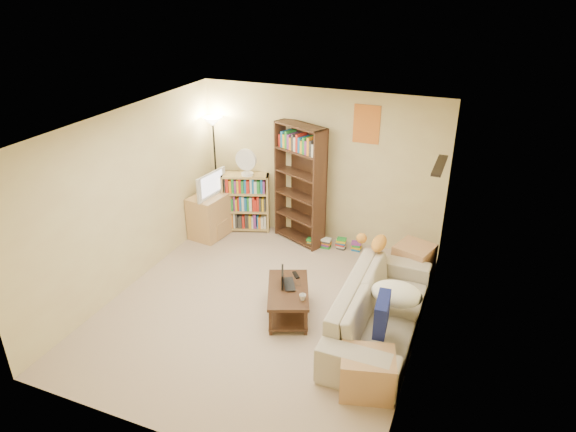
{
  "coord_description": "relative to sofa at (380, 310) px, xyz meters",
  "views": [
    {
      "loc": [
        2.44,
        -5.13,
        4.07
      ],
      "look_at": [
        0.06,
        0.74,
        1.05
      ],
      "focal_mm": 32.0,
      "sensor_mm": 36.0,
      "label": 1
    }
  ],
  "objects": [
    {
      "name": "book_stacks",
      "position": [
        -1.16,
        1.86,
        -0.26
      ],
      "size": [
        0.87,
        0.25,
        0.19
      ],
      "color": "red",
      "rests_on": "ground"
    },
    {
      "name": "end_cabinet",
      "position": [
        0.1,
        -1.02,
        -0.1
      ],
      "size": [
        0.67,
        0.6,
        0.47
      ],
      "primitive_type": "cube",
      "rotation": [
        0.0,
        0.0,
        0.26
      ],
      "color": "tan",
      "rests_on": "ground"
    },
    {
      "name": "coffee_table",
      "position": [
        -1.18,
        -0.09,
        -0.08
      ],
      "size": [
        0.82,
        1.05,
        0.41
      ],
      "rotation": [
        0.0,
        0.0,
        0.39
      ],
      "color": "#412C19",
      "rests_on": "ground"
    },
    {
      "name": "mug",
      "position": [
        -0.92,
        -0.26,
        0.11
      ],
      "size": [
        0.13,
        0.13,
        0.08
      ],
      "primitive_type": "imported",
      "rotation": [
        0.0,
        0.0,
        0.27
      ],
      "color": "silver",
      "rests_on": "coffee_table"
    },
    {
      "name": "room",
      "position": [
        -1.55,
        -0.07,
        1.28
      ],
      "size": [
        4.5,
        4.54,
        2.52
      ],
      "color": "#C2A991",
      "rests_on": "ground"
    },
    {
      "name": "cream_blanket",
      "position": [
        0.17,
        0.05,
        0.24
      ],
      "size": [
        0.62,
        0.45,
        0.27
      ],
      "primitive_type": "ellipsoid",
      "color": "white",
      "rests_on": "sofa"
    },
    {
      "name": "sofa",
      "position": [
        0.0,
        0.0,
        0.0
      ],
      "size": [
        2.33,
        0.93,
        0.68
      ],
      "primitive_type": "imported",
      "rotation": [
        0.0,
        0.0,
        1.57
      ],
      "color": "#BCB29C",
      "rests_on": "ground"
    },
    {
      "name": "short_bookshelf",
      "position": [
        -2.79,
        1.96,
        0.17
      ],
      "size": [
        0.85,
        0.56,
        1.02
      ],
      "rotation": [
        0.0,
        0.0,
        0.34
      ],
      "color": "tan",
      "rests_on": "ground"
    },
    {
      "name": "laptop_screen",
      "position": [
        -1.28,
        -0.04,
        0.19
      ],
      "size": [
        0.13,
        0.29,
        0.21
      ],
      "primitive_type": "cube",
      "rotation": [
        0.0,
        0.0,
        0.39
      ],
      "color": "white",
      "rests_on": "laptop"
    },
    {
      "name": "tv_remote",
      "position": [
        -1.2,
        0.23,
        0.08
      ],
      "size": [
        0.14,
        0.16,
        0.02
      ],
      "primitive_type": "cube",
      "rotation": [
        0.0,
        0.0,
        0.69
      ],
      "color": "black",
      "rests_on": "coffee_table"
    },
    {
      "name": "side_table",
      "position": [
        0.17,
        1.39,
        -0.06
      ],
      "size": [
        0.61,
        0.61,
        0.56
      ],
      "primitive_type": "cube",
      "rotation": [
        0.0,
        0.0,
        -0.31
      ],
      "color": "tan",
      "rests_on": "ground"
    },
    {
      "name": "tall_bookshelf",
      "position": [
        -1.79,
        1.92,
        0.71
      ],
      "size": [
        0.93,
        0.64,
        1.98
      ],
      "rotation": [
        0.0,
        0.0,
        -0.42
      ],
      "color": "#402618",
      "rests_on": "ground"
    },
    {
      "name": "television",
      "position": [
        -3.25,
        1.52,
        0.6
      ],
      "size": [
        0.75,
        0.29,
        0.42
      ],
      "primitive_type": "imported",
      "rotation": [
        0.0,
        0.0,
        1.44
      ],
      "color": "black",
      "rests_on": "tv_stand"
    },
    {
      "name": "tv_stand",
      "position": [
        -3.25,
        1.52,
        0.03
      ],
      "size": [
        0.57,
        0.74,
        0.73
      ],
      "primitive_type": "cube",
      "rotation": [
        0.0,
        0.0,
        -0.13
      ],
      "color": "tan",
      "rests_on": "ground"
    },
    {
      "name": "tabby_cat",
      "position": [
        -0.3,
        0.89,
        0.43
      ],
      "size": [
        0.53,
        0.19,
        0.18
      ],
      "color": "orange",
      "rests_on": "sofa"
    },
    {
      "name": "floor_lamp",
      "position": [
        -3.35,
        1.97,
        1.2
      ],
      "size": [
        0.33,
        0.33,
        1.93
      ],
      "color": "black",
      "rests_on": "ground"
    },
    {
      "name": "desk_fan",
      "position": [
        -2.73,
        1.91,
        0.91
      ],
      "size": [
        0.36,
        0.2,
        0.46
      ],
      "color": "white",
      "rests_on": "short_bookshelf"
    },
    {
      "name": "navy_pillow",
      "position": [
        0.11,
        -0.5,
        0.31
      ],
      "size": [
        0.18,
        0.46,
        0.4
      ],
      "primitive_type": "cube",
      "rotation": [
        0.0,
        0.0,
        1.67
      ],
      "color": "navy",
      "rests_on": "sofa"
    },
    {
      "name": "laptop",
      "position": [
        -1.15,
        0.01,
        0.08
      ],
      "size": [
        0.5,
        0.49,
        0.03
      ],
      "primitive_type": "imported",
      "rotation": [
        0.0,
        0.0,
        2.08
      ],
      "color": "black",
      "rests_on": "coffee_table"
    }
  ]
}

